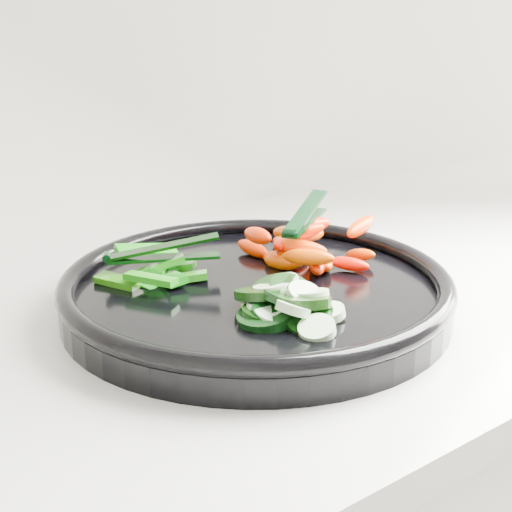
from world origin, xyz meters
TOP-DOWN VIEW (x-y plane):
  - veggie_tray at (-0.70, 1.66)m, footprint 0.45×0.45m
  - cucumber_pile at (-0.72, 1.59)m, footprint 0.10×0.12m
  - carrot_pile at (-0.63, 1.68)m, footprint 0.15×0.14m
  - pepper_pile at (-0.76, 1.73)m, footprint 0.10×0.12m
  - tong_carrot at (-0.62, 1.68)m, footprint 0.10×0.07m
  - tong_pepper at (-0.76, 1.73)m, footprint 0.11×0.06m

SIDE VIEW (x-z plane):
  - veggie_tray at x=-0.70m, z-range 0.93..0.97m
  - pepper_pile at x=-0.76m, z-range 0.95..0.98m
  - cucumber_pile at x=-0.72m, z-range 0.95..0.98m
  - carrot_pile at x=-0.63m, z-range 0.95..1.00m
  - tong_pepper at x=-0.76m, z-range 0.97..0.99m
  - tong_carrot at x=-0.62m, z-range 0.99..1.02m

